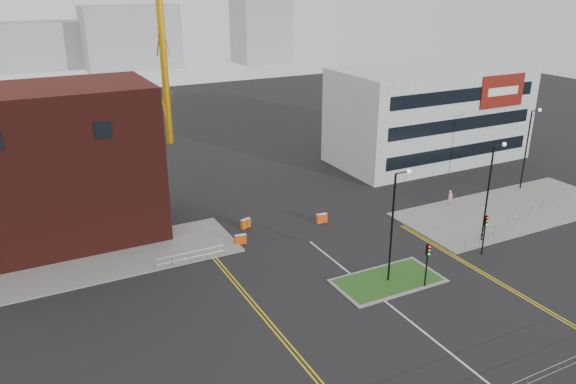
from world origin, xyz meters
name	(u,v)px	position (x,y,z in m)	size (l,w,h in m)	color
ground	(437,343)	(0.00, 0.00, 0.00)	(200.00, 200.00, 0.00)	black
pavement_left	(71,266)	(-20.00, 22.00, 0.06)	(28.00, 8.00, 0.12)	slate
pavement_right	(510,210)	(22.00, 14.00, 0.06)	(24.00, 10.00, 0.12)	slate
island_kerb	(388,281)	(2.00, 8.00, 0.04)	(8.60, 4.60, 0.08)	slate
grass_island	(388,280)	(2.00, 8.00, 0.06)	(8.00, 4.00, 0.12)	#214918
brick_building	(14,174)	(-22.97, 28.00, 6.85)	(24.20, 10.07, 14.24)	#401310
office_block	(429,114)	(26.01, 31.97, 6.00)	(25.00, 12.20, 12.00)	#AAACAF
streetlamp_island	(395,218)	(2.22, 8.00, 5.41)	(1.46, 0.36, 9.18)	black
streetlamp_right_near	(491,185)	(14.22, 10.00, 5.41)	(1.46, 0.36, 9.18)	black
streetlamp_right_far	(528,143)	(28.22, 18.00, 5.41)	(1.46, 0.36, 9.18)	black
traffic_light_island	(428,257)	(4.00, 5.98, 2.57)	(0.28, 0.33, 3.65)	black
traffic_light_right	(485,228)	(12.00, 7.98, 2.57)	(0.28, 0.33, 3.65)	black
railing_left	(190,256)	(-11.00, 18.00, 0.74)	(6.05, 0.05, 1.10)	gray
railing_right	(520,214)	(20.50, 11.50, 0.78)	(19.05, 5.05, 1.10)	gray
centre_line	(417,327)	(0.00, 2.00, 0.01)	(0.15, 30.00, 0.01)	silver
yellow_left_a	(251,303)	(-9.00, 10.00, 0.01)	(0.12, 24.00, 0.01)	gold
yellow_left_b	(254,302)	(-8.70, 10.00, 0.01)	(0.12, 24.00, 0.01)	gold
yellow_right_a	(477,271)	(9.50, 6.00, 0.01)	(0.12, 20.00, 0.01)	gold
yellow_right_b	(480,270)	(9.80, 6.00, 0.01)	(0.12, 20.00, 0.01)	gold
skyline_b	(131,38)	(10.00, 130.00, 8.00)	(24.00, 12.00, 16.00)	gray
skyline_c	(261,11)	(45.00, 125.00, 14.00)	(14.00, 12.00, 28.00)	gray
skyline_d	(54,45)	(-8.00, 140.00, 6.00)	(30.00, 12.00, 12.00)	gray
pedestrian	(450,198)	(17.30, 17.79, 0.86)	(0.63, 0.41, 1.73)	pink
barrier_left	(241,239)	(-5.77, 19.55, 0.48)	(1.09, 0.47, 0.89)	#CB430B
barrier_mid	(246,223)	(-4.00, 22.55, 0.49)	(1.13, 0.70, 0.90)	#CE5D0B
barrier_right	(322,218)	(3.13, 20.25, 0.50)	(1.11, 0.44, 0.92)	#E84A0C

